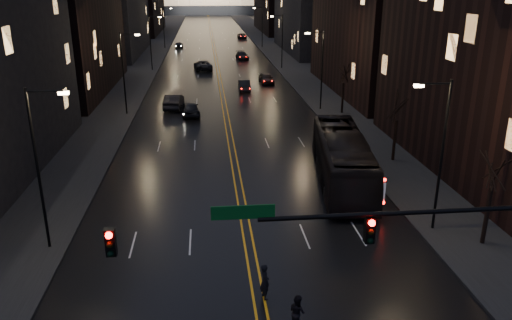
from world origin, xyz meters
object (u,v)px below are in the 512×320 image
object	(u,v)px
receding_car_a	(244,86)
pedestrian_a	(265,282)
bus	(342,159)
oncoming_car_a	(190,108)
traffic_signal	(433,239)
pedestrian_b	(297,312)
oncoming_car_b	(174,101)

from	to	relation	value
receding_car_a	pedestrian_a	distance (m)	47.63
bus	pedestrian_a	xyz separation A→B (m)	(-7.24, -13.58, -1.00)
oncoming_car_a	traffic_signal	bearing A→B (deg)	97.32
pedestrian_a	pedestrian_b	xyz separation A→B (m)	(1.11, -2.25, -0.09)
receding_car_a	oncoming_car_a	bearing A→B (deg)	-117.69
bus	traffic_signal	bearing A→B (deg)	-87.41
traffic_signal	bus	size ratio (longest dim) A/B	1.27
bus	receding_car_a	size ratio (longest dim) A/B	3.12
oncoming_car_a	oncoming_car_b	size ratio (longest dim) A/B	0.91
oncoming_car_a	receding_car_a	size ratio (longest dim) A/B	1.10
bus	receding_car_a	bearing A→B (deg)	105.14
oncoming_car_a	pedestrian_b	world-z (taller)	oncoming_car_a
oncoming_car_b	pedestrian_b	bearing A→B (deg)	104.98
bus	pedestrian_a	bearing A→B (deg)	-110.32
oncoming_car_b	receding_car_a	bearing A→B (deg)	-129.64
receding_car_a	pedestrian_a	world-z (taller)	pedestrian_a
oncoming_car_a	pedestrian_a	distance (m)	34.96
bus	oncoming_car_b	distance (m)	28.20
oncoming_car_b	oncoming_car_a	bearing A→B (deg)	122.98
pedestrian_a	pedestrian_b	distance (m)	2.51
traffic_signal	oncoming_car_b	world-z (taller)	traffic_signal
pedestrian_a	pedestrian_b	world-z (taller)	pedestrian_a
oncoming_car_a	oncoming_car_b	xyz separation A→B (m)	(-1.96, 3.65, 0.05)
oncoming_car_a	oncoming_car_b	distance (m)	4.15
receding_car_a	pedestrian_b	distance (m)	49.82
oncoming_car_a	pedestrian_b	distance (m)	37.33
traffic_signal	receding_car_a	world-z (taller)	traffic_signal
oncoming_car_b	pedestrian_b	xyz separation A→B (m)	(7.30, -40.61, -0.05)
bus	receding_car_a	xyz separation A→B (m)	(-4.42, 33.96, -1.18)
receding_car_a	traffic_signal	bearing A→B (deg)	-85.83
traffic_signal	oncoming_car_a	size ratio (longest dim) A/B	3.62
oncoming_car_a	pedestrian_a	xyz separation A→B (m)	(4.23, -34.70, 0.08)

